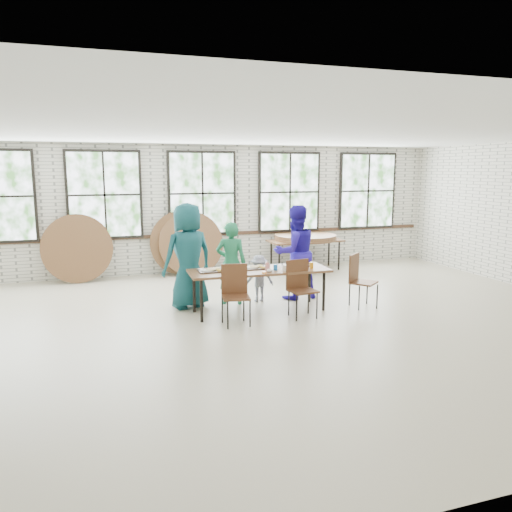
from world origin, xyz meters
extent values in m
plane|color=#AFA48B|center=(0.00, 0.00, 0.00)|extent=(12.00, 12.00, 0.00)
plane|color=white|center=(0.00, 0.00, 3.00)|extent=(12.00, 12.00, 0.00)
plane|color=silver|center=(0.00, 4.50, 1.50)|extent=(12.00, 0.00, 12.00)
plane|color=silver|center=(0.00, -4.50, 1.50)|extent=(12.00, 0.00, 12.00)
cube|color=#422819|center=(0.00, 4.47, 0.90)|extent=(11.80, 0.05, 0.08)
cube|color=black|center=(-2.20, 4.44, 1.88)|extent=(1.62, 0.05, 1.97)
cube|color=white|center=(-2.20, 4.41, 1.88)|extent=(1.50, 0.01, 1.85)
cube|color=black|center=(0.00, 4.44, 1.88)|extent=(1.62, 0.05, 1.97)
cube|color=white|center=(0.00, 4.41, 1.88)|extent=(1.50, 0.01, 1.85)
cube|color=black|center=(2.20, 4.44, 1.88)|extent=(1.62, 0.05, 1.97)
cube|color=white|center=(2.20, 4.41, 1.88)|extent=(1.50, 0.01, 1.85)
cube|color=black|center=(4.40, 4.44, 1.88)|extent=(1.62, 0.05, 1.97)
cube|color=white|center=(4.40, 4.41, 1.88)|extent=(1.50, 0.01, 1.85)
cube|color=brown|center=(0.19, 0.79, 0.72)|extent=(2.43, 0.89, 0.04)
cylinder|color=black|center=(-0.89, 0.49, 0.35)|extent=(0.05, 0.05, 0.70)
cylinder|color=black|center=(-0.89, 1.09, 0.35)|extent=(0.05, 0.05, 0.70)
cylinder|color=black|center=(1.27, 0.49, 0.35)|extent=(0.05, 0.05, 0.70)
cylinder|color=black|center=(1.27, 1.09, 0.35)|extent=(0.05, 0.05, 0.70)
cube|color=#55311C|center=(-0.41, 0.18, 0.45)|extent=(0.48, 0.46, 0.03)
cube|color=#55311C|center=(-0.38, 0.37, 0.70)|extent=(0.42, 0.09, 0.50)
cylinder|color=black|center=(-0.59, 0.01, 0.22)|extent=(0.02, 0.02, 0.44)
cylinder|color=black|center=(-0.59, 0.35, 0.22)|extent=(0.02, 0.02, 0.44)
cylinder|color=black|center=(-0.23, 0.01, 0.22)|extent=(0.02, 0.02, 0.44)
cylinder|color=black|center=(-0.23, 0.35, 0.22)|extent=(0.02, 0.02, 0.44)
cube|color=#55311C|center=(0.76, 0.23, 0.45)|extent=(0.47, 0.45, 0.03)
cube|color=#55311C|center=(0.74, 0.42, 0.70)|extent=(0.42, 0.09, 0.50)
cylinder|color=black|center=(0.58, 0.06, 0.22)|extent=(0.02, 0.02, 0.44)
cylinder|color=black|center=(0.58, 0.40, 0.22)|extent=(0.02, 0.02, 0.44)
cylinder|color=black|center=(0.94, 0.06, 0.22)|extent=(0.02, 0.02, 0.44)
cylinder|color=black|center=(0.94, 0.40, 0.22)|extent=(0.02, 0.02, 0.44)
cube|color=#55311C|center=(2.04, 0.46, 0.45)|extent=(0.58, 0.58, 0.03)
cube|color=#55311C|center=(1.91, 0.61, 0.70)|extent=(0.34, 0.29, 0.50)
cylinder|color=black|center=(1.86, 0.29, 0.22)|extent=(0.02, 0.02, 0.44)
cylinder|color=black|center=(1.86, 0.63, 0.22)|extent=(0.02, 0.02, 0.44)
cylinder|color=black|center=(2.22, 0.29, 0.22)|extent=(0.02, 0.02, 0.44)
cylinder|color=black|center=(2.22, 0.63, 0.22)|extent=(0.02, 0.02, 0.44)
imported|color=#174A59|center=(-0.92, 1.44, 0.93)|extent=(1.04, 0.82, 1.86)
imported|color=#20794F|center=(-0.13, 1.44, 0.75)|extent=(0.64, 0.52, 1.51)
imported|color=#121539|center=(0.40, 1.44, 0.43)|extent=(0.57, 0.34, 0.87)
imported|color=#2618A9|center=(1.12, 1.44, 0.89)|extent=(0.93, 0.76, 1.77)
cube|color=brown|center=(2.41, 3.89, 0.72)|extent=(1.82, 0.81, 0.04)
cylinder|color=black|center=(1.63, 3.62, 0.35)|extent=(0.04, 0.04, 0.70)
cylinder|color=black|center=(1.63, 4.17, 0.35)|extent=(0.04, 0.04, 0.70)
cylinder|color=black|center=(3.19, 3.62, 0.35)|extent=(0.04, 0.04, 0.70)
cylinder|color=black|center=(3.19, 4.17, 0.35)|extent=(0.04, 0.04, 0.70)
cube|color=black|center=(-0.63, 0.90, 0.75)|extent=(0.44, 0.33, 0.02)
cube|color=black|center=(0.14, 0.91, 0.75)|extent=(0.44, 0.33, 0.02)
cube|color=black|center=(0.93, 0.92, 0.75)|extent=(0.44, 0.33, 0.02)
cylinder|color=black|center=(-0.21, 0.60, 0.79)|extent=(0.09, 0.09, 0.09)
cube|color=red|center=(0.27, 0.60, 0.80)|extent=(0.06, 0.06, 0.11)
cylinder|color=#1865B5|center=(0.43, 0.65, 0.79)|extent=(0.07, 0.07, 0.10)
cylinder|color=orange|center=(1.08, 0.60, 0.80)|extent=(0.07, 0.07, 0.11)
cylinder|color=white|center=(0.61, 0.54, 0.79)|extent=(0.17, 0.17, 0.10)
ellipsoid|color=white|center=(-0.38, 0.60, 0.76)|extent=(0.11, 0.11, 0.05)
ellipsoid|color=white|center=(0.29, 0.55, 0.76)|extent=(0.11, 0.11, 0.05)
cylinder|color=brown|center=(2.41, 3.89, 0.76)|extent=(1.50, 1.50, 0.04)
cylinder|color=brown|center=(2.41, 3.89, 0.80)|extent=(1.50, 1.50, 0.04)
cylinder|color=brown|center=(2.41, 3.89, 0.85)|extent=(1.50, 1.50, 0.04)
cylinder|color=brown|center=(-2.83, 4.17, 0.73)|extent=(1.50, 0.32, 1.48)
cylinder|color=brown|center=(-0.52, 4.27, 0.73)|extent=(1.50, 0.20, 1.50)
cylinder|color=brown|center=(-0.34, 4.17, 0.74)|extent=(1.50, 0.40, 1.47)
camera|label=1|loc=(-2.48, -7.14, 2.43)|focal=35.00mm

